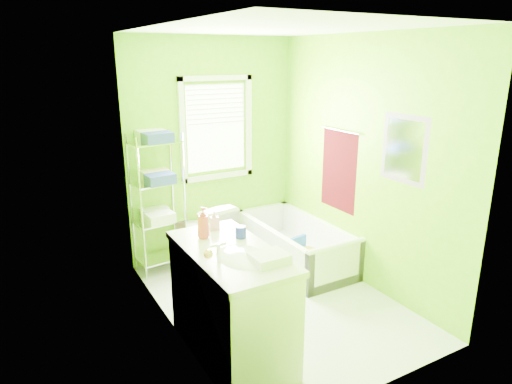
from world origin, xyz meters
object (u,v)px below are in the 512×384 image
toilet (204,235)px  vanity (232,299)px  bathtub (296,250)px  wire_shelf_unit (158,188)px

toilet → vanity: bearing=64.2°
bathtub → wire_shelf_unit: (-1.43, 0.62, 0.82)m
bathtub → toilet: bearing=156.9°
bathtub → wire_shelf_unit: wire_shelf_unit is taller
bathtub → toilet: 1.10m
toilet → vanity: vanity is taller
toilet → wire_shelf_unit: bearing=-34.1°
wire_shelf_unit → vanity: bearing=-89.9°
bathtub → toilet: (-0.99, 0.42, 0.24)m
bathtub → vanity: vanity is taller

